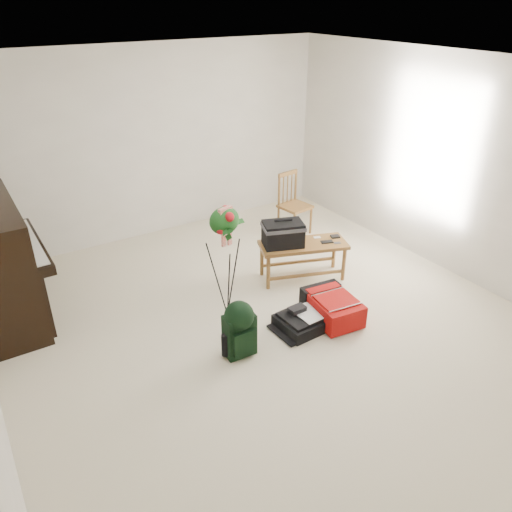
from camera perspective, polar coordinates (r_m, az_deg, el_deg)
floor at (r=5.17m, az=1.44°, el=-7.90°), size 5.00×5.50×0.01m
ceiling at (r=4.22m, az=1.87°, el=20.75°), size 5.00×5.50×0.01m
wall_back at (r=6.88m, az=-11.54°, el=12.46°), size 5.00×0.04×2.50m
wall_right at (r=6.22m, az=21.40°, el=9.45°), size 0.04×5.50×2.50m
piano at (r=5.62m, az=-27.25°, el=-1.00°), size 0.71×1.50×1.25m
bench at (r=5.66m, az=4.08°, el=1.93°), size 1.09×0.72×0.78m
dining_chair at (r=6.96m, az=4.34°, el=5.90°), size 0.43×0.43×0.86m
red_suitcase at (r=5.28m, az=8.39°, el=-5.57°), size 0.49×0.67×0.27m
black_duffel at (r=5.13m, az=5.57°, el=-7.28°), size 0.55×0.45×0.23m
green_backpack at (r=4.62m, az=-1.89°, el=-8.05°), size 0.29×0.28×0.57m
flower_stand at (r=5.01m, az=-3.47°, el=-0.89°), size 0.48×0.48×1.26m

